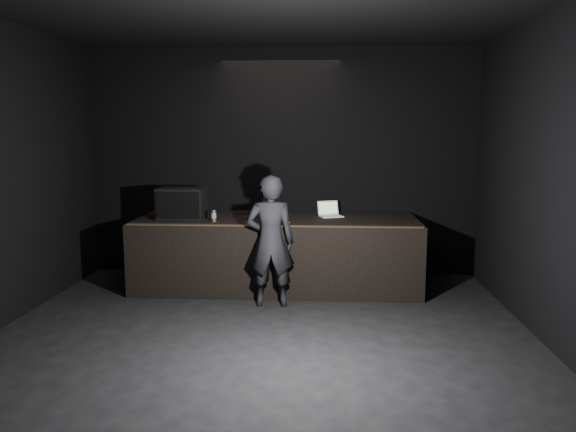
{
  "coord_description": "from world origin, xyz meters",
  "views": [
    {
      "loc": [
        0.64,
        -5.22,
        2.22
      ],
      "look_at": [
        0.18,
        2.3,
        1.09
      ],
      "focal_mm": 35.0,
      "sensor_mm": 36.0,
      "label": 1
    }
  ],
  "objects_px": {
    "beer_can": "(214,216)",
    "stage_riser": "(277,252)",
    "stage_monitor": "(182,203)",
    "person": "(270,241)",
    "laptop": "(330,212)"
  },
  "relations": [
    {
      "from": "stage_monitor",
      "to": "person",
      "type": "height_order",
      "value": "person"
    },
    {
      "from": "stage_monitor",
      "to": "beer_can",
      "type": "bearing_deg",
      "value": -27.22
    },
    {
      "from": "beer_can",
      "to": "stage_riser",
      "type": "bearing_deg",
      "value": 24.84
    },
    {
      "from": "stage_monitor",
      "to": "laptop",
      "type": "distance_m",
      "value": 2.14
    },
    {
      "from": "stage_monitor",
      "to": "person",
      "type": "distance_m",
      "value": 1.63
    },
    {
      "from": "stage_monitor",
      "to": "person",
      "type": "relative_size",
      "value": 0.39
    },
    {
      "from": "stage_riser",
      "to": "beer_can",
      "type": "bearing_deg",
      "value": -155.16
    },
    {
      "from": "stage_monitor",
      "to": "beer_can",
      "type": "distance_m",
      "value": 0.6
    },
    {
      "from": "stage_riser",
      "to": "beer_can",
      "type": "distance_m",
      "value": 1.1
    },
    {
      "from": "stage_riser",
      "to": "laptop",
      "type": "distance_m",
      "value": 0.96
    },
    {
      "from": "stage_riser",
      "to": "stage_monitor",
      "type": "xyz_separation_m",
      "value": [
        -1.36,
        -0.11,
        0.72
      ]
    },
    {
      "from": "stage_monitor",
      "to": "beer_can",
      "type": "height_order",
      "value": "stage_monitor"
    },
    {
      "from": "stage_monitor",
      "to": "laptop",
      "type": "height_order",
      "value": "stage_monitor"
    },
    {
      "from": "stage_monitor",
      "to": "person",
      "type": "xyz_separation_m",
      "value": [
        1.34,
        -0.84,
        -0.37
      ]
    },
    {
      "from": "stage_riser",
      "to": "beer_can",
      "type": "xyz_separation_m",
      "value": [
        -0.84,
        -0.39,
        0.58
      ]
    }
  ]
}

